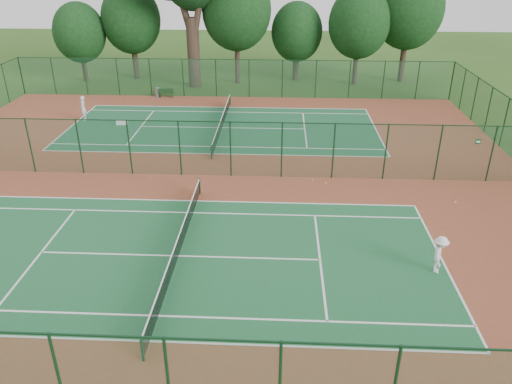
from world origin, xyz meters
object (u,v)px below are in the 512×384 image
player_far (83,108)px  bench (166,93)px  trash_bin (158,92)px  kit_bag (122,123)px  player_near (440,255)px

player_far → bench: (5.16, 7.14, -0.55)m
trash_bin → kit_bag: size_ratio=1.02×
player_near → kit_bag: bearing=62.9°
player_near → bench: 32.33m
player_far → bench: 8.83m
player_far → kit_bag: bearing=59.0°
bench → kit_bag: (-1.82, -8.09, -0.28)m
player_near → kit_bag: player_near is taller
player_near → player_far: 30.29m
player_near → kit_bag: 27.20m
kit_bag → player_far: bearing=156.3°
trash_bin → player_far: bearing=-120.9°
player_near → bench: bearing=50.3°
player_far → kit_bag: 3.58m
player_near → bench: player_near is taller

